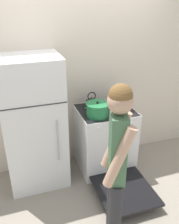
{
  "coord_description": "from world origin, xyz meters",
  "views": [
    {
      "loc": [
        -0.87,
        -3.13,
        2.35
      ],
      "look_at": [
        0.02,
        -0.47,
        1.0
      ],
      "focal_mm": 40.0,
      "sensor_mm": 36.0,
      "label": 1
    }
  ],
  "objects_px": {
    "dutch_oven_pot": "(97,110)",
    "utensil_jar": "(114,100)",
    "tea_kettle": "(92,103)",
    "stove_range": "(106,141)",
    "refrigerator": "(34,124)",
    "person": "(117,166)"
  },
  "relations": [
    {
      "from": "dutch_oven_pot",
      "to": "utensil_jar",
      "type": "height_order",
      "value": "utensil_jar"
    },
    {
      "from": "dutch_oven_pot",
      "to": "tea_kettle",
      "type": "xyz_separation_m",
      "value": [
        0.01,
        0.26,
        -0.01
      ]
    },
    {
      "from": "stove_range",
      "to": "utensil_jar",
      "type": "xyz_separation_m",
      "value": [
        0.19,
        0.17,
        0.53
      ]
    },
    {
      "from": "refrigerator",
      "to": "dutch_oven_pot",
      "type": "distance_m",
      "value": 0.82
    },
    {
      "from": "refrigerator",
      "to": "utensil_jar",
      "type": "xyz_separation_m",
      "value": [
        1.14,
        0.12,
        0.13
      ]
    },
    {
      "from": "person",
      "to": "refrigerator",
      "type": "bearing_deg",
      "value": 42.13
    },
    {
      "from": "utensil_jar",
      "to": "refrigerator",
      "type": "bearing_deg",
      "value": -174.11
    },
    {
      "from": "stove_range",
      "to": "dutch_oven_pot",
      "type": "distance_m",
      "value": 0.58
    },
    {
      "from": "refrigerator",
      "to": "tea_kettle",
      "type": "bearing_deg",
      "value": 7.9
    },
    {
      "from": "tea_kettle",
      "to": "person",
      "type": "height_order",
      "value": "person"
    },
    {
      "from": "refrigerator",
      "to": "tea_kettle",
      "type": "height_order",
      "value": "refrigerator"
    },
    {
      "from": "stove_range",
      "to": "dutch_oven_pot",
      "type": "bearing_deg",
      "value": -151.65
    },
    {
      "from": "stove_range",
      "to": "dutch_oven_pot",
      "type": "xyz_separation_m",
      "value": [
        -0.17,
        -0.09,
        0.55
      ]
    },
    {
      "from": "refrigerator",
      "to": "utensil_jar",
      "type": "height_order",
      "value": "refrigerator"
    },
    {
      "from": "person",
      "to": "utensil_jar",
      "type": "bearing_deg",
      "value": -5.25
    },
    {
      "from": "tea_kettle",
      "to": "utensil_jar",
      "type": "bearing_deg",
      "value": 1.1
    },
    {
      "from": "stove_range",
      "to": "tea_kettle",
      "type": "height_order",
      "value": "tea_kettle"
    },
    {
      "from": "stove_range",
      "to": "dutch_oven_pot",
      "type": "height_order",
      "value": "dutch_oven_pot"
    },
    {
      "from": "dutch_oven_pot",
      "to": "utensil_jar",
      "type": "relative_size",
      "value": 1.24
    },
    {
      "from": "person",
      "to": "tea_kettle",
      "type": "bearing_deg",
      "value": 7.77
    },
    {
      "from": "tea_kettle",
      "to": "utensil_jar",
      "type": "relative_size",
      "value": 0.85
    },
    {
      "from": "tea_kettle",
      "to": "utensil_jar",
      "type": "distance_m",
      "value": 0.34
    }
  ]
}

